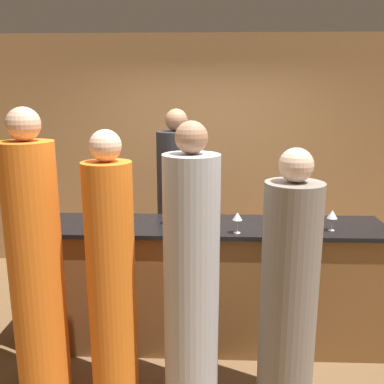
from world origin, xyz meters
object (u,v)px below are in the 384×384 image
object	(u,v)px
guest_0	(289,294)
guest_3	(191,278)
guest_1	(36,267)
guest_2	(111,277)
wine_bottle_1	(313,217)
bartender	(177,217)
wine_bottle_0	(291,214)

from	to	relation	value
guest_0	guest_3	distance (m)	0.65
guest_1	guest_2	bearing A→B (deg)	-0.97
guest_0	wine_bottle_1	distance (m)	0.78
bartender	wine_bottle_0	distance (m)	1.26
wine_bottle_0	guest_1	bearing A→B (deg)	-162.03
guest_0	wine_bottle_0	world-z (taller)	guest_0
guest_1	wine_bottle_1	world-z (taller)	guest_1
bartender	wine_bottle_1	world-z (taller)	bartender
guest_0	wine_bottle_0	xyz separation A→B (m)	(0.13, 0.71, 0.35)
guest_1	guest_3	world-z (taller)	guest_1
bartender	guest_2	size ratio (longest dim) A/B	1.04
guest_3	wine_bottle_1	xyz separation A→B (m)	(0.94, 0.59, 0.27)
guest_0	guest_1	size ratio (longest dim) A/B	0.88
guest_0	wine_bottle_1	xyz separation A→B (m)	(0.29, 0.64, 0.34)
guest_3	guest_1	bearing A→B (deg)	177.15
guest_2	wine_bottle_1	bearing A→B (deg)	20.06
wine_bottle_1	wine_bottle_0	bearing A→B (deg)	157.90
guest_2	guest_1	bearing A→B (deg)	179.03
bartender	wine_bottle_1	bearing A→B (deg)	144.08
guest_2	wine_bottle_0	size ratio (longest dim) A/B	6.91
wine_bottle_0	guest_0	bearing A→B (deg)	-100.37
bartender	wine_bottle_0	xyz separation A→B (m)	(0.97, -0.75, 0.26)
bartender	guest_0	distance (m)	1.69
guest_1	guest_3	xyz separation A→B (m)	(1.08, -0.05, -0.04)
guest_3	guest_2	bearing A→B (deg)	175.36
guest_2	wine_bottle_1	distance (m)	1.61
guest_3	wine_bottle_0	bearing A→B (deg)	40.19
wine_bottle_1	bartender	bearing A→B (deg)	144.08
guest_3	wine_bottle_0	distance (m)	1.05
bartender	guest_0	world-z (taller)	bartender
guest_1	wine_bottle_0	size ratio (longest dim) A/B	7.43
guest_0	wine_bottle_1	bearing A→B (deg)	65.55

